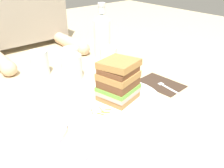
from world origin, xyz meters
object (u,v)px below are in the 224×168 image
knife (70,125)px  empty_tumbler_1 (71,57)px  napkin_dark (161,84)px  fork (166,86)px  sandwich (118,81)px  water_bottle (102,38)px  empty_tumbler_0 (40,63)px  side_plate (30,130)px  empty_tumbler_2 (72,67)px  main_plate (118,101)px  napkin_pink (81,145)px  juice_glass (108,60)px

knife → empty_tumbler_1: empty_tumbler_1 is taller
napkin_dark → fork: bearing=-96.5°
sandwich → empty_tumbler_1: bearing=83.5°
fork → water_bottle: bearing=95.4°
empty_tumbler_1 → water_bottle: bearing=-20.6°
sandwich → knife: sandwich is taller
empty_tumbler_0 → side_plate: 0.37m
napkin_dark → empty_tumbler_1: empty_tumbler_1 is taller
water_bottle → side_plate: water_bottle is taller
sandwich → knife: size_ratio=0.68×
empty_tumbler_2 → side_plate: size_ratio=0.47×
water_bottle → empty_tumbler_1: size_ratio=3.05×
sandwich → empty_tumbler_0: size_ratio=1.37×
empty_tumbler_1 → side_plate: (-0.32, -0.31, -0.03)m
knife → empty_tumbler_0: empty_tumbler_0 is taller
main_plate → empty_tumbler_1: empty_tumbler_1 is taller
empty_tumbler_0 → empty_tumbler_2: size_ratio=1.06×
sandwich → empty_tumbler_2: size_ratio=1.46×
main_plate → napkin_pink: bearing=-156.5°
water_bottle → main_plate: bearing=-120.1°
napkin_dark → empty_tumbler_0: (-0.30, 0.37, 0.05)m
juice_glass → knife: bearing=-145.8°
fork → empty_tumbler_0: bearing=127.2°
fork → empty_tumbler_0: empty_tumbler_0 is taller
juice_glass → napkin_pink: 0.46m
water_bottle → knife: bearing=-139.8°
juice_glass → water_bottle: water_bottle is taller
water_bottle → empty_tumbler_2: size_ratio=2.78×
napkin_pink → water_bottle: bearing=45.8°
empty_tumbler_1 → fork: bearing=-66.7°
knife → napkin_dark: bearing=-1.5°
sandwich → fork: size_ratio=0.81×
juice_glass → water_bottle: bearing=67.1°
main_plate → knife: bearing=-179.8°
water_bottle → empty_tumbler_0: bearing=166.9°
side_plate → napkin_pink: size_ratio=2.20×
napkin_dark → empty_tumbler_0: size_ratio=1.65×
sandwich → side_plate: bearing=171.4°
side_plate → empty_tumbler_0: bearing=59.8°
main_plate → side_plate: size_ratio=1.40×
fork → water_bottle: (-0.03, 0.33, 0.11)m
main_plate → knife: main_plate is taller
fork → side_plate: size_ratio=0.83×
knife → fork: bearing=-4.8°
napkin_dark → water_bottle: water_bottle is taller
fork → knife: size_ratio=0.83×
side_plate → napkin_pink: 0.15m
water_bottle → sandwich: bearing=-120.0°
main_plate → empty_tumbler_2: size_ratio=3.00×
sandwich → empty_tumbler_0: (-0.10, 0.36, -0.03)m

